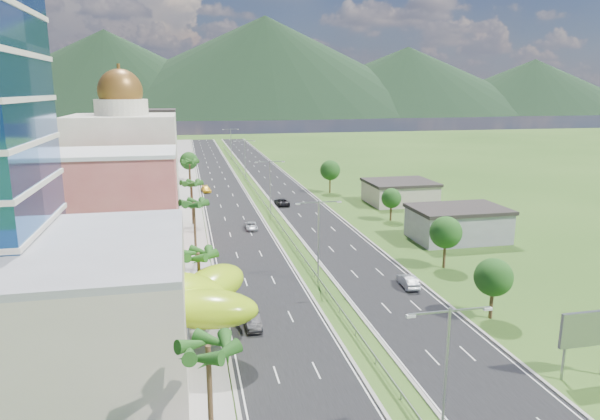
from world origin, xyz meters
TOP-DOWN VIEW (x-y plane):
  - ground at (0.00, 0.00)m, footprint 500.00×500.00m
  - road_left at (-7.50, 90.00)m, footprint 11.00×260.00m
  - road_right at (7.50, 90.00)m, footprint 11.00×260.00m
  - sidewalk_left at (-17.00, 90.00)m, footprint 7.00×260.00m
  - median_guardrail at (0.00, 71.99)m, footprint 0.10×216.06m
  - streetlight_median_a at (0.00, -25.00)m, footprint 6.04×0.25m
  - streetlight_median_b at (0.00, 10.00)m, footprint 6.04×0.25m
  - streetlight_median_c at (0.00, 50.00)m, footprint 6.04×0.25m
  - streetlight_median_d at (0.00, 95.00)m, footprint 6.04×0.25m
  - streetlight_median_e at (0.00, 140.00)m, footprint 6.04×0.25m
  - mall_podium at (-32.00, -6.00)m, footprint 30.00×24.00m
  - lime_canopy at (-20.00, -4.00)m, footprint 18.00×15.00m
  - pink_shophouse at (-28.00, 32.00)m, footprint 20.00×15.00m
  - domed_building at (-28.00, 55.00)m, footprint 20.00×20.00m
  - midrise_grey at (-27.00, 80.00)m, footprint 16.00×15.00m
  - midrise_beige at (-27.00, 102.00)m, footprint 16.00×15.00m
  - midrise_white at (-27.00, 125.00)m, footprint 16.00×15.00m
  - billboard at (17.00, -18.00)m, footprint 5.20×0.35m
  - shed_near at (28.00, 25.00)m, footprint 15.00×10.00m
  - shed_far at (30.00, 55.00)m, footprint 14.00×12.00m
  - palm_tree_a at (-15.50, -22.00)m, footprint 3.60×3.60m
  - palm_tree_b at (-15.50, 2.00)m, footprint 3.60×3.60m
  - palm_tree_c at (-15.50, 22.00)m, footprint 3.60×3.60m
  - palm_tree_d at (-15.50, 45.00)m, footprint 3.60×3.60m
  - palm_tree_e at (-15.50, 70.00)m, footprint 3.60×3.60m
  - leafy_tree_lfar at (-15.50, 95.00)m, footprint 4.90×4.90m
  - leafy_tree_ra at (16.00, -5.00)m, footprint 4.20×4.20m
  - leafy_tree_rb at (19.00, 12.00)m, footprint 4.55×4.55m
  - leafy_tree_rc at (22.00, 40.00)m, footprint 3.85×3.85m
  - leafy_tree_rd at (18.00, 70.00)m, footprint 4.90×4.90m
  - mountain_ridge at (60.00, 450.00)m, footprint 860.00×140.00m
  - car_dark_left at (-10.17, -1.77)m, footprint 1.66×4.67m
  - car_silver_mid_left at (-5.28, 38.88)m, footprint 2.22×4.62m
  - car_yellow_far_left at (-11.74, 77.06)m, footprint 2.53×5.04m
  - car_silver_right at (10.88, 5.86)m, footprint 1.92×4.81m
  - car_dark_far_right at (3.86, 58.05)m, footprint 2.86×5.63m
  - motorcycle at (-12.30, 0.55)m, footprint 0.53×1.73m

SIDE VIEW (x-z plane):
  - ground at x=0.00m, z-range 0.00..0.00m
  - mountain_ridge at x=60.00m, z-range -45.00..45.00m
  - road_left at x=-7.50m, z-range 0.00..0.04m
  - road_right at x=7.50m, z-range 0.00..0.04m
  - sidewalk_left at x=-17.00m, z-range 0.00..0.12m
  - motorcycle at x=-12.30m, z-range 0.04..1.15m
  - median_guardrail at x=0.00m, z-range 0.24..1.00m
  - car_silver_mid_left at x=-5.28m, z-range 0.04..1.31m
  - car_yellow_far_left at x=-11.74m, z-range 0.04..1.44m
  - car_dark_far_right at x=3.86m, z-range 0.04..1.57m
  - car_dark_left at x=-10.17m, z-range 0.04..1.58m
  - car_silver_right at x=10.88m, z-range 0.04..1.59m
  - shed_far at x=30.00m, z-range 0.00..4.40m
  - shed_near at x=28.00m, z-range 0.00..5.00m
  - leafy_tree_rc at x=22.00m, z-range 1.21..7.54m
  - billboard at x=17.00m, z-range 1.32..7.52m
  - leafy_tree_ra at x=16.00m, z-range 1.33..8.23m
  - lime_canopy at x=-20.00m, z-range 1.29..8.69m
  - leafy_tree_rb at x=19.00m, z-range 1.44..8.92m
  - mall_podium at x=-32.00m, z-range 0.00..11.00m
  - leafy_tree_lfar at x=-15.50m, z-range 1.55..9.60m
  - leafy_tree_rd at x=18.00m, z-range 1.55..9.60m
  - midrise_beige at x=-27.00m, z-range 0.00..13.00m
  - streetlight_median_a at x=0.00m, z-range 1.25..12.25m
  - streetlight_median_b at x=0.00m, z-range 1.25..12.25m
  - streetlight_median_c at x=0.00m, z-range 1.25..12.25m
  - streetlight_median_d at x=0.00m, z-range 1.25..12.25m
  - streetlight_median_e at x=0.00m, z-range 1.25..12.25m
  - palm_tree_b at x=-15.50m, z-range 3.01..11.11m
  - pink_shophouse at x=-28.00m, z-range 0.00..15.00m
  - palm_tree_d at x=-15.50m, z-range 3.24..11.84m
  - midrise_grey at x=-27.00m, z-range 0.00..16.00m
  - palm_tree_a at x=-15.50m, z-range 3.47..12.57m
  - palm_tree_e at x=-15.50m, z-range 3.61..13.01m
  - palm_tree_c at x=-15.50m, z-range 3.70..13.30m
  - midrise_white at x=-27.00m, z-range 0.00..18.00m
  - domed_building at x=-28.00m, z-range -3.00..25.70m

